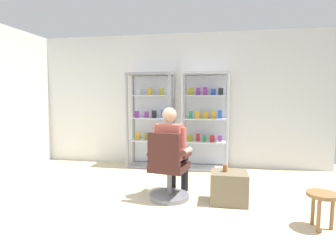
{
  "coord_description": "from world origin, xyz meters",
  "views": [
    {
      "loc": [
        0.84,
        -2.79,
        1.45
      ],
      "look_at": [
        0.08,
        1.29,
        1.0
      ],
      "focal_mm": 30.01,
      "sensor_mm": 36.0,
      "label": 1
    }
  ],
  "objects_px": {
    "display_cabinet_right": "(205,120)",
    "tea_glass": "(225,168)",
    "display_cabinet_left": "(151,120)",
    "seated_shopkeeper": "(172,148)",
    "storage_crate": "(229,188)",
    "office_chair": "(168,172)",
    "wooden_stool": "(322,200)"
  },
  "relations": [
    {
      "from": "display_cabinet_right",
      "to": "office_chair",
      "type": "height_order",
      "value": "display_cabinet_right"
    },
    {
      "from": "office_chair",
      "to": "storage_crate",
      "type": "relative_size",
      "value": 1.96
    },
    {
      "from": "seated_shopkeeper",
      "to": "wooden_stool",
      "type": "height_order",
      "value": "seated_shopkeeper"
    },
    {
      "from": "tea_glass",
      "to": "wooden_stool",
      "type": "bearing_deg",
      "value": -30.0
    },
    {
      "from": "seated_shopkeeper",
      "to": "tea_glass",
      "type": "bearing_deg",
      "value": -8.62
    },
    {
      "from": "display_cabinet_right",
      "to": "tea_glass",
      "type": "height_order",
      "value": "display_cabinet_right"
    },
    {
      "from": "seated_shopkeeper",
      "to": "tea_glass",
      "type": "distance_m",
      "value": 0.79
    },
    {
      "from": "seated_shopkeeper",
      "to": "display_cabinet_right",
      "type": "bearing_deg",
      "value": 77.18
    },
    {
      "from": "display_cabinet_left",
      "to": "display_cabinet_right",
      "type": "distance_m",
      "value": 1.1
    },
    {
      "from": "display_cabinet_right",
      "to": "seated_shopkeeper",
      "type": "height_order",
      "value": "display_cabinet_right"
    },
    {
      "from": "office_chair",
      "to": "seated_shopkeeper",
      "type": "bearing_deg",
      "value": 79.65
    },
    {
      "from": "storage_crate",
      "to": "seated_shopkeeper",
      "type": "bearing_deg",
      "value": 171.3
    },
    {
      "from": "display_cabinet_left",
      "to": "storage_crate",
      "type": "height_order",
      "value": "display_cabinet_left"
    },
    {
      "from": "display_cabinet_left",
      "to": "seated_shopkeeper",
      "type": "bearing_deg",
      "value": -66.57
    },
    {
      "from": "seated_shopkeeper",
      "to": "office_chair",
      "type": "bearing_deg",
      "value": -100.35
    },
    {
      "from": "tea_glass",
      "to": "display_cabinet_left",
      "type": "bearing_deg",
      "value": 129.52
    },
    {
      "from": "storage_crate",
      "to": "wooden_stool",
      "type": "distance_m",
      "value": 1.13
    },
    {
      "from": "storage_crate",
      "to": "tea_glass",
      "type": "relative_size",
      "value": 5.1
    },
    {
      "from": "display_cabinet_right",
      "to": "office_chair",
      "type": "bearing_deg",
      "value": -102.6
    },
    {
      "from": "storage_crate",
      "to": "wooden_stool",
      "type": "relative_size",
      "value": 1.2
    },
    {
      "from": "display_cabinet_right",
      "to": "wooden_stool",
      "type": "xyz_separation_m",
      "value": [
        1.39,
        -2.37,
        -0.64
      ]
    },
    {
      "from": "seated_shopkeeper",
      "to": "wooden_stool",
      "type": "bearing_deg",
      "value": -21.71
    },
    {
      "from": "office_chair",
      "to": "seated_shopkeeper",
      "type": "distance_m",
      "value": 0.36
    },
    {
      "from": "display_cabinet_right",
      "to": "storage_crate",
      "type": "relative_size",
      "value": 3.89
    },
    {
      "from": "storage_crate",
      "to": "tea_glass",
      "type": "height_order",
      "value": "tea_glass"
    },
    {
      "from": "display_cabinet_left",
      "to": "wooden_stool",
      "type": "height_order",
      "value": "display_cabinet_left"
    },
    {
      "from": "display_cabinet_left",
      "to": "display_cabinet_right",
      "type": "relative_size",
      "value": 1.0
    },
    {
      "from": "storage_crate",
      "to": "wooden_stool",
      "type": "bearing_deg",
      "value": -31.05
    },
    {
      "from": "office_chair",
      "to": "tea_glass",
      "type": "relative_size",
      "value": 10.02
    },
    {
      "from": "display_cabinet_left",
      "to": "office_chair",
      "type": "xyz_separation_m",
      "value": [
        0.69,
        -1.83,
        -0.57
      ]
    },
    {
      "from": "display_cabinet_right",
      "to": "tea_glass",
      "type": "xyz_separation_m",
      "value": [
        0.37,
        -1.78,
        -0.49
      ]
    },
    {
      "from": "wooden_stool",
      "to": "display_cabinet_left",
      "type": "bearing_deg",
      "value": 136.44
    }
  ]
}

